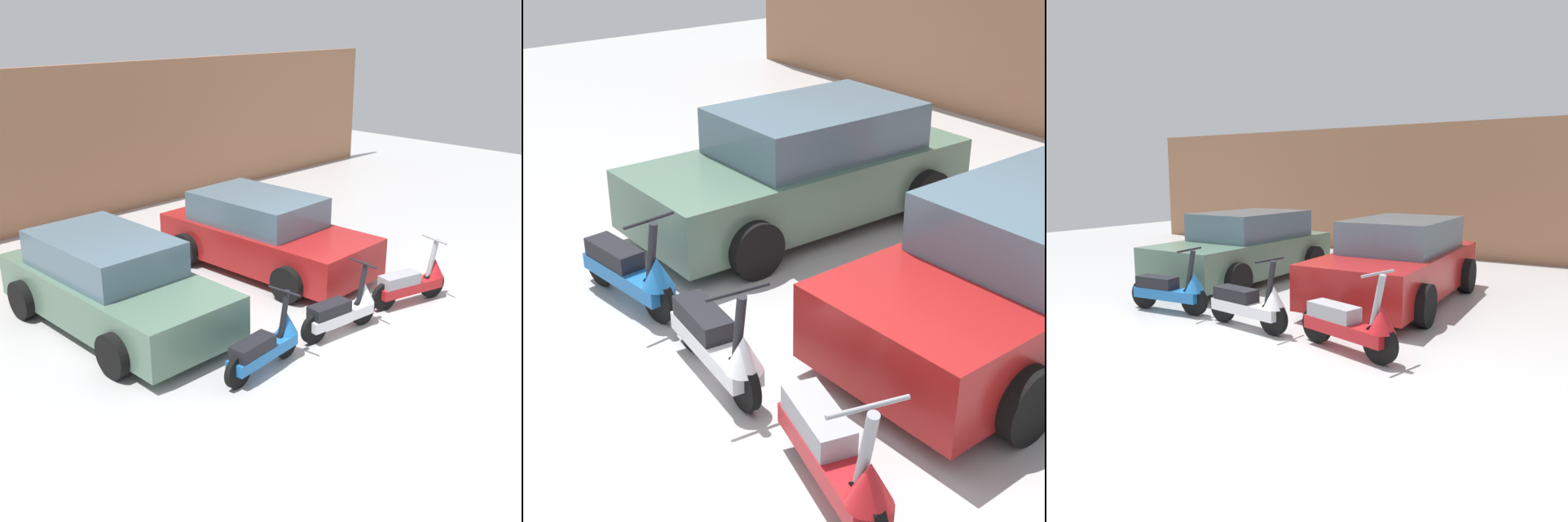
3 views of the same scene
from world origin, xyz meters
The scene contains 7 objects.
ground_plane centered at (0.00, 0.00, 0.00)m, with size 28.00×28.00×0.00m, color #B2B2B2.
wall_back centered at (0.00, 8.25, 1.67)m, with size 19.60×0.12×3.34m, color #9E6B4C.
scooter_front_left centered at (-1.81, 0.76, 0.35)m, with size 1.42×0.51×0.99m.
scooter_front_right centered at (-0.27, 0.72, 0.35)m, with size 1.42×0.52×0.99m.
scooter_front_center centered at (1.33, 0.57, 0.36)m, with size 1.43×0.67×1.02m.
car_rear_left centered at (-2.42, 3.30, 0.64)m, with size 1.92×3.94×1.34m.
car_rear_center centered at (0.78, 3.31, 0.64)m, with size 2.01×3.99×1.34m.
Camera 1 is at (-7.17, -4.40, 4.33)m, focal length 45.00 mm.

